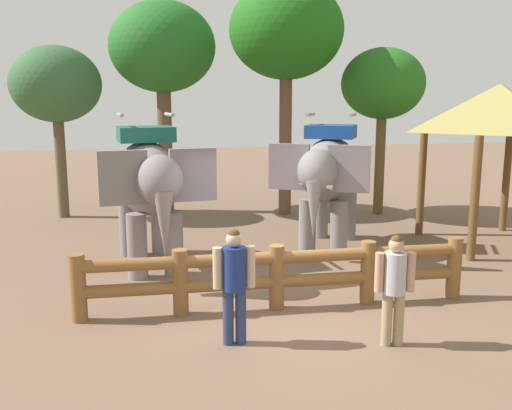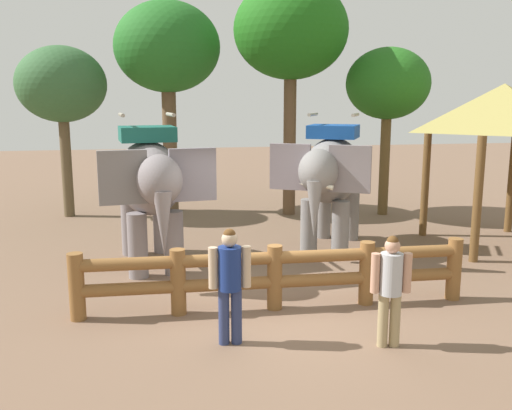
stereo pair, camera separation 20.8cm
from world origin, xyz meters
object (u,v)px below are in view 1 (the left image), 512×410
at_px(log_fence, 277,273).
at_px(tree_deep_back, 162,49).
at_px(tourist_man_in_blue, 234,278).
at_px(elephant_center, 328,174).
at_px(tourist_woman_in_black, 395,282).
at_px(tree_far_left, 56,86).
at_px(tree_far_right, 383,85).
at_px(tree_back_center, 286,32).
at_px(elephant_near_left, 149,183).
at_px(thatched_shelter, 498,110).

distance_m(log_fence, tree_deep_back, 9.42).
bearing_deg(tourist_man_in_blue, elephant_center, 57.32).
height_order(elephant_center, tourist_woman_in_black, elephant_center).
bearing_deg(tree_deep_back, tree_far_left, -175.21).
height_order(elephant_center, tree_far_right, tree_far_right).
distance_m(log_fence, tree_far_left, 9.67).
distance_m(tourist_man_in_blue, tree_far_right, 10.06).
bearing_deg(tree_back_center, tree_deep_back, 161.72).
distance_m(tourist_man_in_blue, tree_back_center, 9.86).
xyz_separation_m(elephant_near_left, tourist_woman_in_black, (3.13, -4.33, -0.82)).
height_order(tree_back_center, tree_deep_back, tree_back_center).
bearing_deg(tree_deep_back, tourist_woman_in_black, -75.82).
distance_m(tourist_woman_in_black, thatched_shelter, 6.85).
distance_m(thatched_shelter, tree_deep_back, 9.09).
relative_size(tourist_woman_in_black, tree_far_left, 0.33).
distance_m(elephant_center, tourist_woman_in_black, 5.07).
xyz_separation_m(thatched_shelter, tree_far_left, (-10.04, 5.17, 0.60)).
height_order(elephant_center, thatched_shelter, thatched_shelter).
height_order(thatched_shelter, tree_deep_back, tree_deep_back).
bearing_deg(elephant_near_left, tree_deep_back, 83.96).
bearing_deg(tree_far_right, tree_deep_back, 164.69).
relative_size(elephant_center, thatched_shelter, 0.96).
bearing_deg(elephant_center, log_fence, -120.93).
height_order(elephant_near_left, tree_deep_back, tree_deep_back).
distance_m(elephant_center, tourist_man_in_blue, 5.36).
bearing_deg(log_fence, thatched_shelter, 27.05).
bearing_deg(tree_far_left, log_fence, -62.55).
bearing_deg(thatched_shelter, elephant_near_left, -177.96).
relative_size(log_fence, tree_deep_back, 1.05).
bearing_deg(tree_far_left, tree_far_right, -8.92).
relative_size(tourist_woman_in_black, tree_far_right, 0.33).
xyz_separation_m(log_fence, tourist_man_in_blue, (-0.88, -1.16, 0.34)).
relative_size(tourist_man_in_blue, tree_far_left, 0.34).
relative_size(tourist_woman_in_black, tourist_man_in_blue, 0.95).
bearing_deg(tree_back_center, elephant_center, -90.89).
bearing_deg(elephant_near_left, thatched_shelter, 2.04).
bearing_deg(tourist_man_in_blue, tourist_woman_in_black, -12.88).
relative_size(tourist_man_in_blue, tree_deep_back, 0.27).
distance_m(log_fence, elephant_near_left, 3.48).
height_order(elephant_near_left, tree_far_left, tree_far_left).
relative_size(thatched_shelter, tree_back_center, 0.56).
bearing_deg(tourist_woman_in_black, tree_far_left, 119.16).
distance_m(elephant_near_left, tourist_woman_in_black, 5.41).
bearing_deg(thatched_shelter, log_fence, -152.95).
distance_m(elephant_near_left, tree_back_center, 6.95).
distance_m(elephant_near_left, tree_deep_back, 6.45).
xyz_separation_m(elephant_near_left, elephant_center, (3.89, 0.62, -0.02)).
xyz_separation_m(log_fence, tree_far_left, (-4.23, 8.14, 3.07)).
height_order(tree_far_left, tree_far_right, tree_far_left).
xyz_separation_m(tourist_woman_in_black, tree_far_left, (-5.45, 9.77, 2.77)).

